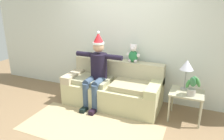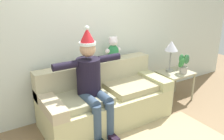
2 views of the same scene
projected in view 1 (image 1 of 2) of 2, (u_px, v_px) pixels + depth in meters
ground_plane at (90, 128)px, 3.70m from camera, size 10.00×10.00×0.00m
back_wall at (123, 37)px, 4.62m from camera, size 7.00×0.10×2.70m
couch at (114, 88)px, 4.48m from camera, size 1.98×0.88×0.89m
person_seated at (97, 69)px, 4.31m from camera, size 1.02×0.77×1.54m
teddy_bear at (133, 54)px, 4.37m from camera, size 0.29×0.17×0.38m
side_table at (187, 96)px, 3.83m from camera, size 0.58×0.50×0.54m
table_lamp at (187, 66)px, 3.78m from camera, size 0.24×0.24×0.57m
potted_plant at (193, 86)px, 3.63m from camera, size 0.28×0.23×0.37m
area_rug at (90, 128)px, 3.68m from camera, size 2.43×1.10×0.01m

